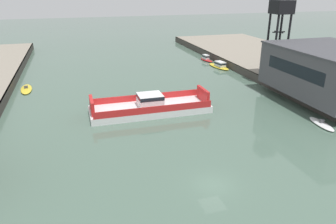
{
  "coord_description": "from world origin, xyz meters",
  "views": [
    {
      "loc": [
        -12.89,
        -26.2,
        19.68
      ],
      "look_at": [
        0.0,
        16.72,
        2.0
      ],
      "focal_mm": 34.41,
      "sensor_mm": 36.0,
      "label": 1
    }
  ],
  "objects": [
    {
      "name": "moored_boat_mid_right",
      "position": [
        22.07,
        9.69,
        0.23
      ],
      "size": [
        2.3,
        5.75,
        0.93
      ],
      "color": "white",
      "rests_on": "ground"
    },
    {
      "name": "chain_ferry",
      "position": [
        -1.4,
        22.29,
        1.0
      ],
      "size": [
        19.72,
        6.54,
        3.3
      ],
      "color": "silver",
      "rests_on": "ground"
    },
    {
      "name": "moored_boat_near_left",
      "position": [
        22.99,
        47.5,
        0.62
      ],
      "size": [
        3.62,
        8.46,
        1.65
      ],
      "color": "yellow",
      "rests_on": "ground"
    },
    {
      "name": "crane_tower",
      "position": [
        27.7,
        31.0,
        14.01
      ],
      "size": [
        3.68,
        3.68,
        15.23
      ],
      "color": "black",
      "rests_on": "quay_right"
    },
    {
      "name": "warehouse_shed",
      "position": [
        30.55,
        18.33,
        5.76
      ],
      "size": [
        16.27,
        21.1,
        7.91
      ],
      "color": "#4C4C51",
      "rests_on": "quay_right"
    },
    {
      "name": "moored_boat_near_right",
      "position": [
        22.95,
        56.03,
        0.62
      ],
      "size": [
        2.44,
        5.82,
        1.64
      ],
      "color": "red",
      "rests_on": "ground"
    },
    {
      "name": "moored_boat_mid_left",
      "position": [
        -22.45,
        41.4,
        0.2
      ],
      "size": [
        2.62,
        7.24,
        0.87
      ],
      "color": "yellow",
      "rests_on": "ground"
    },
    {
      "name": "ground_plane",
      "position": [
        0.0,
        0.0,
        0.0
      ],
      "size": [
        400.0,
        400.0,
        0.0
      ],
      "primitive_type": "plane",
      "color": "#4C6656"
    }
  ]
}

